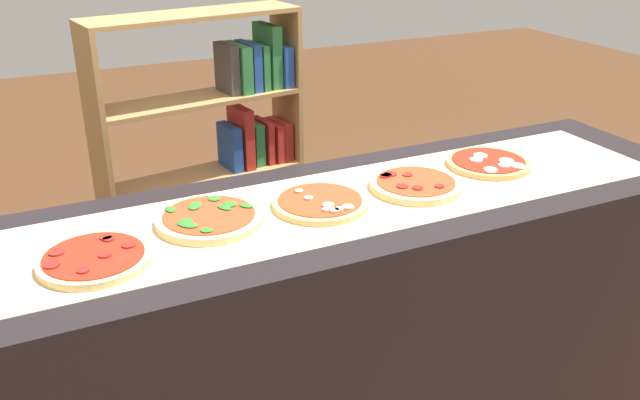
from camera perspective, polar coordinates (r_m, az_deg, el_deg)
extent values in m
cube|color=black|center=(2.06, 0.00, -12.69)|extent=(2.33, 0.61, 0.95)
cube|color=beige|center=(1.81, 0.00, -0.55)|extent=(2.06, 0.42, 0.00)
cylinder|color=#E5C17F|center=(1.62, -18.27, -4.72)|extent=(0.25, 0.25, 0.02)
cylinder|color=#AD2314|center=(1.61, -18.32, -4.38)|extent=(0.22, 0.22, 0.00)
cylinder|color=maroon|center=(1.64, -21.11, -4.09)|extent=(0.03, 0.03, 0.00)
cylinder|color=maroon|center=(1.55, -19.14, -5.56)|extent=(0.03, 0.03, 0.00)
cylinder|color=maroon|center=(1.68, -17.39, -3.00)|extent=(0.03, 0.03, 0.00)
cylinder|color=maroon|center=(1.59, -21.43, -5.06)|extent=(0.03, 0.03, 0.00)
cylinder|color=maroon|center=(1.60, -17.48, -4.39)|extent=(0.03, 0.03, 0.00)
cylinder|color=maroon|center=(1.63, -15.66, -3.63)|extent=(0.03, 0.03, 0.00)
cylinder|color=maroon|center=(1.66, -17.19, -3.16)|extent=(0.03, 0.03, 0.00)
cylinder|color=#E5C17F|center=(1.74, -9.20, -1.56)|extent=(0.27, 0.27, 0.02)
cylinder|color=red|center=(1.74, -9.22, -1.21)|extent=(0.23, 0.23, 0.00)
ellipsoid|color=#286B23|center=(1.65, -9.42, -2.49)|extent=(0.04, 0.04, 0.00)
ellipsoid|color=#286B23|center=(1.78, -10.38, -0.47)|extent=(0.05, 0.06, 0.00)
ellipsoid|color=#286B23|center=(1.82, -8.79, 0.13)|extent=(0.05, 0.05, 0.00)
ellipsoid|color=#286B23|center=(1.76, -7.97, -0.61)|extent=(0.04, 0.05, 0.00)
ellipsoid|color=#286B23|center=(1.68, -10.85, -2.07)|extent=(0.05, 0.05, 0.00)
ellipsoid|color=#286B23|center=(1.78, -12.37, -0.74)|extent=(0.03, 0.04, 0.00)
ellipsoid|color=#286B23|center=(1.70, -11.18, -1.80)|extent=(0.06, 0.06, 0.00)
ellipsoid|color=#286B23|center=(1.78, -7.47, -0.32)|extent=(0.04, 0.04, 0.00)
ellipsoid|color=#286B23|center=(1.76, -6.17, -0.46)|extent=(0.04, 0.05, 0.00)
cylinder|color=#DBB26B|center=(1.81, -0.03, -0.24)|extent=(0.25, 0.25, 0.02)
cylinder|color=red|center=(1.81, -0.03, 0.05)|extent=(0.22, 0.22, 0.00)
cylinder|color=#C6B28E|center=(1.74, 1.63, -0.78)|extent=(0.02, 0.02, 0.01)
cylinder|color=#C6B28E|center=(1.76, 0.78, -0.42)|extent=(0.03, 0.03, 0.01)
cylinder|color=#C6B28E|center=(1.73, 1.10, -0.89)|extent=(0.03, 0.03, 0.01)
cylinder|color=#C6B28E|center=(1.80, -0.96, 0.16)|extent=(0.02, 0.02, 0.01)
cylinder|color=#C6B28E|center=(1.75, 2.36, -0.60)|extent=(0.03, 0.03, 0.01)
cylinder|color=#C6B28E|center=(1.85, -1.76, 0.74)|extent=(0.02, 0.02, 0.01)
cylinder|color=#C6B28E|center=(1.74, 0.53, -0.82)|extent=(0.02, 0.02, 0.01)
cylinder|color=#E5C17F|center=(1.94, 7.96, 1.24)|extent=(0.26, 0.26, 0.02)
cylinder|color=red|center=(1.93, 7.98, 1.56)|extent=(0.22, 0.22, 0.00)
cylinder|color=maroon|center=(1.96, 5.88, 2.17)|extent=(0.04, 0.04, 0.00)
cylinder|color=maroon|center=(1.90, 9.91, 1.14)|extent=(0.03, 0.03, 0.00)
cylinder|color=maroon|center=(1.95, 5.51, 2.07)|extent=(0.03, 0.03, 0.00)
cylinder|color=maroon|center=(1.95, 5.40, 1.99)|extent=(0.03, 0.03, 0.00)
cylinder|color=maroon|center=(1.89, 6.87, 1.15)|extent=(0.03, 0.03, 0.00)
cylinder|color=maroon|center=(1.88, 8.14, 1.01)|extent=(0.03, 0.03, 0.00)
cylinder|color=maroon|center=(1.96, 7.29, 2.10)|extent=(0.03, 0.03, 0.00)
cylinder|color=tan|center=(2.14, 13.82, 2.99)|extent=(0.25, 0.25, 0.02)
cylinder|color=#AD2314|center=(2.14, 13.84, 3.23)|extent=(0.22, 0.22, 0.00)
cylinder|color=#EFE5CC|center=(2.12, 12.87, 3.29)|extent=(0.04, 0.04, 0.00)
cylinder|color=#EFE5CC|center=(2.13, 15.26, 3.16)|extent=(0.05, 0.05, 0.00)
cylinder|color=#EFE5CC|center=(2.10, 15.10, 2.80)|extent=(0.03, 0.03, 0.00)
cylinder|color=#EFE5CC|center=(2.16, 13.21, 3.61)|extent=(0.04, 0.04, 0.00)
cylinder|color=#EFE5CC|center=(2.05, 14.02, 2.45)|extent=(0.04, 0.04, 0.00)
cylinder|color=#EFE5CC|center=(2.10, 16.13, 2.75)|extent=(0.04, 0.04, 0.00)
cube|color=#A87A47|center=(3.01, -2.66, 3.63)|extent=(0.05, 0.22, 1.31)
cube|color=#A87A47|center=(2.72, -17.40, 0.10)|extent=(0.05, 0.22, 1.31)
cube|color=#A87A47|center=(3.14, -8.83, -8.98)|extent=(0.82, 0.34, 0.02)
cube|color=#234799|center=(3.22, -3.06, -5.35)|extent=(0.06, 0.19, 0.21)
cube|color=#753384|center=(3.19, -3.80, -5.22)|extent=(0.06, 0.16, 0.26)
cube|color=orange|center=(3.18, -4.59, -5.78)|extent=(0.05, 0.14, 0.22)
cube|color=#B22823|center=(3.17, -5.30, -6.45)|extent=(0.05, 0.13, 0.16)
cube|color=#A87A47|center=(2.98, -9.23, -3.78)|extent=(0.82, 0.34, 0.02)
cube|color=#B22823|center=(3.07, -3.18, 0.14)|extent=(0.05, 0.14, 0.24)
cube|color=#2D753D|center=(3.06, -3.85, -0.65)|extent=(0.05, 0.13, 0.17)
cube|color=#234799|center=(3.03, -4.54, -0.10)|extent=(0.07, 0.18, 0.26)
cube|color=#47423D|center=(3.02, -5.29, -0.69)|extent=(0.05, 0.14, 0.21)
cube|color=orange|center=(3.00, -6.06, -1.11)|extent=(0.06, 0.14, 0.19)
cube|color=orange|center=(2.99, -6.86, -1.44)|extent=(0.05, 0.16, 0.17)
cube|color=silver|center=(2.96, -7.57, -1.02)|extent=(0.06, 0.16, 0.24)
cube|color=#A87A47|center=(2.84, -9.66, 1.98)|extent=(0.82, 0.34, 0.02)
cube|color=#B22823|center=(2.96, -3.36, 5.12)|extent=(0.06, 0.16, 0.16)
cube|color=#B22823|center=(2.95, -4.03, 4.96)|extent=(0.06, 0.17, 0.16)
cube|color=#B22823|center=(2.92, -4.74, 4.99)|extent=(0.05, 0.15, 0.18)
cube|color=#2D753D|center=(2.90, -5.57, 4.77)|extent=(0.06, 0.14, 0.18)
cube|color=#B22823|center=(2.86, -6.58, 5.27)|extent=(0.07, 0.17, 0.25)
cube|color=#234799|center=(2.85, -7.51, 4.40)|extent=(0.06, 0.16, 0.18)
cube|color=#A87A47|center=(2.74, -10.13, 8.23)|extent=(0.82, 0.34, 0.02)
cube|color=#234799|center=(2.87, -3.52, 11.20)|extent=(0.07, 0.19, 0.16)
cube|color=#2D753D|center=(2.84, -4.39, 11.92)|extent=(0.07, 0.17, 0.25)
cube|color=#2D753D|center=(2.83, -5.27, 11.08)|extent=(0.05, 0.17, 0.18)
cube|color=#234799|center=(2.81, -5.97, 11.04)|extent=(0.06, 0.17, 0.19)
cube|color=#2D753D|center=(2.78, -6.88, 10.89)|extent=(0.07, 0.19, 0.19)
cube|color=#47423D|center=(2.76, -7.75, 10.80)|extent=(0.06, 0.15, 0.19)
cube|color=#A87A47|center=(2.67, -10.64, 14.90)|extent=(0.82, 0.34, 0.02)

